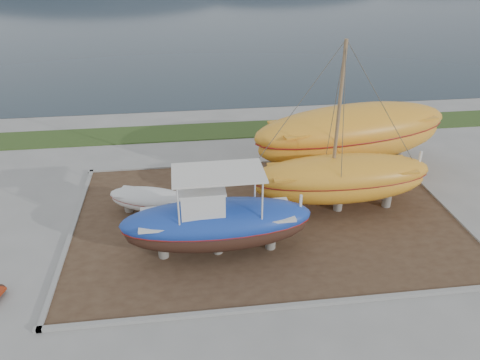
{
  "coord_description": "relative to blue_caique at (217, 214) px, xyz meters",
  "views": [
    {
      "loc": [
        -3.74,
        -14.77,
        12.23
      ],
      "look_at": [
        -1.28,
        4.0,
        2.2
      ],
      "focal_mm": 35.0,
      "sensor_mm": 36.0,
      "label": 1
    }
  ],
  "objects": [
    {
      "name": "ground",
      "position": [
        2.57,
        -1.56,
        -1.98
      ],
      "size": [
        140.0,
        140.0,
        0.0
      ],
      "primitive_type": "plane",
      "color": "gray",
      "rests_on": "ground"
    },
    {
      "name": "dirt_patch",
      "position": [
        2.57,
        2.44,
        -1.95
      ],
      "size": [
        18.0,
        12.0,
        0.06
      ],
      "primitive_type": "cube",
      "color": "#422D1E",
      "rests_on": "ground"
    },
    {
      "name": "curb_frame",
      "position": [
        2.57,
        2.44,
        -1.91
      ],
      "size": [
        18.6,
        12.6,
        0.15
      ],
      "primitive_type": null,
      "color": "gray",
      "rests_on": "ground"
    },
    {
      "name": "grass_strip",
      "position": [
        2.57,
        13.94,
        -1.94
      ],
      "size": [
        44.0,
        3.0,
        0.08
      ],
      "primitive_type": "cube",
      "color": "#284219",
      "rests_on": "ground"
    },
    {
      "name": "sea",
      "position": [
        2.57,
        68.44,
        -1.98
      ],
      "size": [
        260.0,
        100.0,
        0.04
      ],
      "primitive_type": null,
      "color": "#182730",
      "rests_on": "ground"
    },
    {
      "name": "blue_caique",
      "position": [
        0.0,
        0.0,
        0.0
      ],
      "size": [
        8.01,
        2.56,
        3.85
      ],
      "primitive_type": null,
      "rotation": [
        0.0,
        0.0,
        0.01
      ],
      "color": "#1B3FA8",
      "rests_on": "dirt_patch"
    },
    {
      "name": "white_dinghy",
      "position": [
        -2.93,
        3.56,
        -1.3
      ],
      "size": [
        4.41,
        2.85,
        1.24
      ],
      "primitive_type": null,
      "rotation": [
        0.0,
        0.0,
        -0.34
      ],
      "color": "silver",
      "rests_on": "dirt_patch"
    },
    {
      "name": "orange_sailboat",
      "position": [
        6.2,
        2.72,
        2.22
      ],
      "size": [
        8.78,
        2.63,
        8.29
      ],
      "primitive_type": null,
      "rotation": [
        0.0,
        0.0,
        0.01
      ],
      "color": "orange",
      "rests_on": "dirt_patch"
    },
    {
      "name": "orange_bare_hull",
      "position": [
        8.14,
        6.77,
        -0.02
      ],
      "size": [
        12.08,
        5.7,
        3.81
      ],
      "primitive_type": null,
      "rotation": [
        0.0,
        0.0,
        0.2
      ],
      "color": "orange",
      "rests_on": "dirt_patch"
    }
  ]
}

